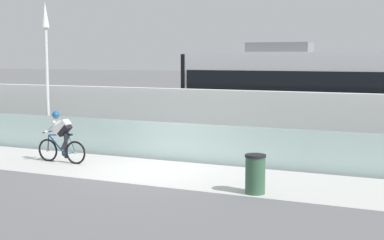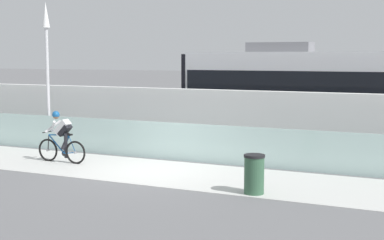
{
  "view_description": "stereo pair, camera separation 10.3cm",
  "coord_description": "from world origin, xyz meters",
  "px_view_note": "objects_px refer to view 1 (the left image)",
  "views": [
    {
      "loc": [
        7.38,
        -13.58,
        3.29
      ],
      "look_at": [
        0.27,
        2.35,
        1.25
      ],
      "focal_mm": 51.1,
      "sensor_mm": 36.0,
      "label": 1
    },
    {
      "loc": [
        7.47,
        -13.54,
        3.29
      ],
      "look_at": [
        0.27,
        2.35,
        1.25
      ],
      "focal_mm": 51.1,
      "sensor_mm": 36.0,
      "label": 2
    }
  ],
  "objects_px": {
    "tram": "(331,94)",
    "lamp_post_antenna": "(46,56)",
    "cyclist_on_bike": "(61,138)",
    "trash_bin": "(255,174)"
  },
  "relations": [
    {
      "from": "tram",
      "to": "lamp_post_antenna",
      "type": "relative_size",
      "value": 2.13
    },
    {
      "from": "cyclist_on_bike",
      "to": "lamp_post_antenna",
      "type": "xyz_separation_m",
      "value": [
        -2.22,
        2.15,
        2.51
      ]
    },
    {
      "from": "tram",
      "to": "lamp_post_antenna",
      "type": "distance_m",
      "value": 10.41
    },
    {
      "from": "cyclist_on_bike",
      "to": "lamp_post_antenna",
      "type": "height_order",
      "value": "lamp_post_antenna"
    },
    {
      "from": "lamp_post_antenna",
      "to": "cyclist_on_bike",
      "type": "bearing_deg",
      "value": -44.14
    },
    {
      "from": "lamp_post_antenna",
      "to": "trash_bin",
      "type": "xyz_separation_m",
      "value": [
        8.85,
        -3.4,
        -2.81
      ]
    },
    {
      "from": "cyclist_on_bike",
      "to": "lamp_post_antenna",
      "type": "bearing_deg",
      "value": 135.86
    },
    {
      "from": "tram",
      "to": "cyclist_on_bike",
      "type": "bearing_deg",
      "value": -135.48
    },
    {
      "from": "cyclist_on_bike",
      "to": "lamp_post_antenna",
      "type": "relative_size",
      "value": 0.34
    },
    {
      "from": "tram",
      "to": "lamp_post_antenna",
      "type": "xyz_separation_m",
      "value": [
        -9.18,
        -4.7,
        1.4
      ]
    }
  ]
}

